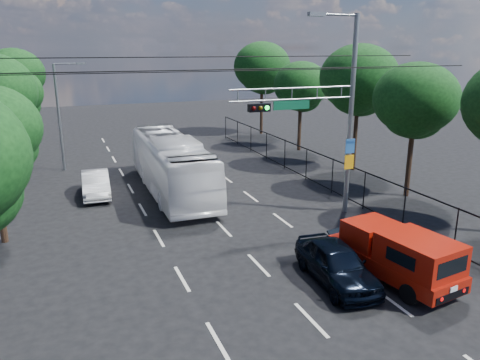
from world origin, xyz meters
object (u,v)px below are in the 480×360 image
red_pickup (396,253)px  navy_hatchback (337,264)px  signal_mast (329,109)px  white_bus (171,164)px  white_van (96,184)px

red_pickup → navy_hatchback: 2.15m
red_pickup → navy_hatchback: (-2.05, 0.56, -0.30)m
signal_mast → red_pickup: bearing=-100.3°
signal_mast → white_bus: size_ratio=0.82×
red_pickup → white_van: size_ratio=1.30×
signal_mast → white_bus: bearing=133.2°
white_van → signal_mast: bearing=-32.7°
navy_hatchback → white_bus: bearing=107.4°
signal_mast → white_van: (-10.26, 7.33, -4.57)m
signal_mast → red_pickup: (-1.23, -6.77, -4.23)m
signal_mast → white_van: signal_mast is taller
signal_mast → white_van: size_ratio=2.32×
white_bus → white_van: 4.32m
red_pickup → white_bus: (-4.88, 13.28, 0.59)m
white_bus → white_van: size_ratio=2.82×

